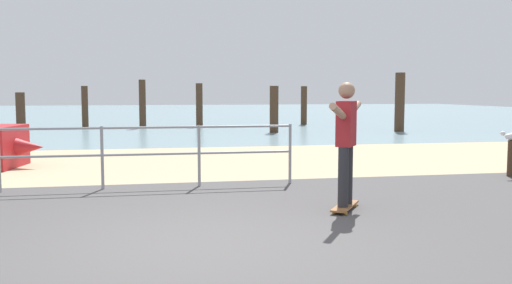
# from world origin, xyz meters

# --- Properties ---
(ground_plane) EXTENTS (24.00, 10.00, 0.04)m
(ground_plane) POSITION_xyz_m (0.00, -1.00, 0.00)
(ground_plane) COLOR #474444
(ground_plane) RESTS_ON ground
(beach_strip) EXTENTS (24.00, 6.00, 0.04)m
(beach_strip) POSITION_xyz_m (0.00, 7.00, 0.00)
(beach_strip) COLOR tan
(beach_strip) RESTS_ON ground
(sea_surface) EXTENTS (72.00, 50.00, 0.04)m
(sea_surface) POSITION_xyz_m (0.00, 35.00, 0.00)
(sea_surface) COLOR #75939E
(sea_surface) RESTS_ON ground
(skateboard) EXTENTS (0.61, 0.78, 0.08)m
(skateboard) POSITION_xyz_m (2.20, 1.36, 0.07)
(skateboard) COLOR brown
(skateboard) RESTS_ON ground
(skateboarder) EXTENTS (0.88, 1.25, 1.65)m
(skateboarder) POSITION_xyz_m (2.20, 1.36, 1.02)
(skateboarder) COLOR #26262B
(skateboarder) RESTS_ON skateboard
(bollard_short) EXTENTS (0.18, 0.18, 0.70)m
(bollard_short) POSITION_xyz_m (6.30, 3.57, 0.35)
(bollard_short) COLOR #422D1E
(bollard_short) RESTS_ON ground
(seagull) EXTENTS (0.48, 0.22, 0.18)m
(seagull) POSITION_xyz_m (6.29, 3.57, 0.78)
(seagull) COLOR white
(seagull) RESTS_ON bollard_short
(groyne_post_0) EXTENTS (0.38, 0.38, 1.57)m
(groyne_post_0) POSITION_xyz_m (-5.76, 19.09, 0.79)
(groyne_post_0) COLOR #422D1E
(groyne_post_0) RESTS_ON ground
(groyne_post_1) EXTENTS (0.28, 0.28, 1.85)m
(groyne_post_1) POSITION_xyz_m (-3.24, 19.89, 0.93)
(groyne_post_1) COLOR #422D1E
(groyne_post_1) RESTS_ON ground
(groyne_post_2) EXTENTS (0.29, 0.29, 2.12)m
(groyne_post_2) POSITION_xyz_m (-0.71, 18.98, 1.06)
(groyne_post_2) COLOR #422D1E
(groyne_post_2) RESTS_ON ground
(groyne_post_3) EXTENTS (0.30, 0.30, 1.98)m
(groyne_post_3) POSITION_xyz_m (1.81, 19.49, 0.99)
(groyne_post_3) COLOR #422D1E
(groyne_post_3) RESTS_ON ground
(groyne_post_4) EXTENTS (0.34, 0.34, 1.83)m
(groyne_post_4) POSITION_xyz_m (4.34, 15.22, 0.91)
(groyne_post_4) COLOR #422D1E
(groyne_post_4) RESTS_ON ground
(groyne_post_5) EXTENTS (0.29, 0.29, 1.86)m
(groyne_post_5) POSITION_xyz_m (6.87, 19.92, 0.93)
(groyne_post_5) COLOR #422D1E
(groyne_post_5) RESTS_ON ground
(groyne_post_6) EXTENTS (0.39, 0.39, 2.35)m
(groyne_post_6) POSITION_xyz_m (9.39, 14.88, 1.18)
(groyne_post_6) COLOR #422D1E
(groyne_post_6) RESTS_ON ground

